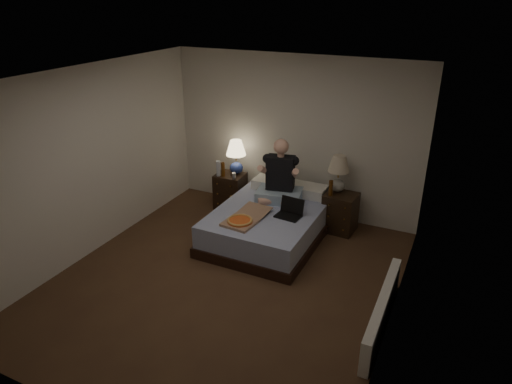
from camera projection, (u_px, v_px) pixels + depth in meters
The scene contains 19 objects.
floor at pixel (225, 280), 5.72m from camera, with size 4.00×4.50×0.00m, color #523823.
ceiling at pixel (219, 78), 4.70m from camera, with size 4.00×4.50×0.00m, color white.
wall_back at pixel (293, 137), 7.07m from camera, with size 4.00×2.50×0.00m, color silver.
wall_front at pixel (72, 299), 3.35m from camera, with size 4.00×2.50×0.00m, color silver.
wall_left at pixel (90, 163), 6.00m from camera, with size 4.50×2.50×0.00m, color silver.
wall_right at pixel (402, 224), 4.42m from camera, with size 4.50×2.50×0.00m, color silver.
bed at pixel (269, 224), 6.59m from camera, with size 1.40×1.87×0.47m, color #5467A9.
nightstand_left at pixel (230, 191), 7.52m from camera, with size 0.45×0.41×0.59m, color black.
nightstand_right at pixel (340, 212), 6.79m from camera, with size 0.46×0.41×0.59m, color black.
lamp_left at pixel (236, 157), 7.33m from camera, with size 0.32×0.32×0.56m, color #273C91, non-canonical shape.
lamp_right at pixel (338, 174), 6.66m from camera, with size 0.32×0.32×0.56m, color #999991, non-canonical shape.
water_bottle at pixel (218, 168), 7.30m from camera, with size 0.07×0.07×0.25m, color silver.
soda_can at pixel (234, 176), 7.21m from camera, with size 0.07×0.07×0.10m, color #B5B6B1.
beer_bottle_left at pixel (223, 169), 7.29m from camera, with size 0.06×0.06×0.23m, color #59310C.
beer_bottle_right at pixel (331, 188), 6.60m from camera, with size 0.06×0.06×0.23m, color #4E2B0B.
person at pixel (280, 171), 6.60m from camera, with size 0.66×0.52×0.93m, color black, non-canonical shape.
laptop at pixel (288, 209), 6.24m from camera, with size 0.34×0.28×0.24m, color black, non-canonical shape.
pizza_box at pixel (240, 221), 6.08m from camera, with size 0.40×0.76×0.08m, color #A07A60, non-canonical shape.
radiator at pixel (382, 311), 4.85m from camera, with size 0.10×1.60×0.40m, color silver.
Camera 1 is at (2.40, -4.15, 3.33)m, focal length 32.00 mm.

